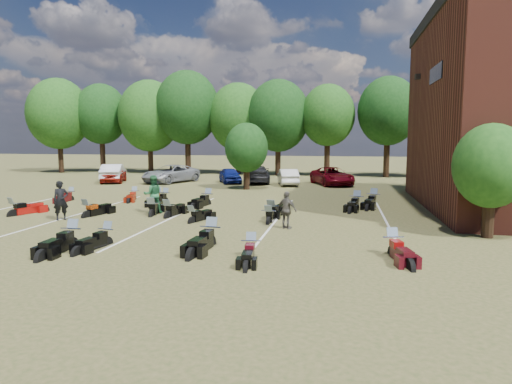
% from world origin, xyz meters
% --- Properties ---
extents(ground, '(160.00, 160.00, 0.00)m').
position_xyz_m(ground, '(0.00, 0.00, 0.00)').
color(ground, brown).
rests_on(ground, ground).
extents(car_0, '(3.16, 4.82, 1.53)m').
position_xyz_m(car_0, '(-14.41, 18.70, 0.76)').
color(car_0, maroon).
rests_on(car_0, ground).
extents(car_1, '(3.17, 5.05, 1.57)m').
position_xyz_m(car_1, '(-14.57, 18.97, 0.79)').
color(car_1, silver).
rests_on(car_1, ground).
extents(car_2, '(4.31, 6.01, 1.52)m').
position_xyz_m(car_2, '(-9.49, 19.43, 0.76)').
color(car_2, gray).
rests_on(car_2, ground).
extents(car_3, '(3.09, 5.37, 1.47)m').
position_xyz_m(car_3, '(-2.13, 20.45, 0.73)').
color(car_3, black).
rests_on(car_3, ground).
extents(car_4, '(2.92, 4.08, 1.29)m').
position_xyz_m(car_4, '(-4.38, 19.98, 0.65)').
color(car_4, navy).
rests_on(car_4, ground).
extents(car_5, '(2.27, 4.23, 1.32)m').
position_xyz_m(car_5, '(0.66, 19.17, 0.66)').
color(car_5, beige).
rests_on(car_5, ground).
extents(car_6, '(4.09, 5.69, 1.44)m').
position_xyz_m(car_6, '(4.19, 19.89, 0.72)').
color(car_6, '#5E0510').
rests_on(car_6, ground).
extents(car_7, '(3.96, 5.76, 1.55)m').
position_xyz_m(car_7, '(13.56, 20.43, 0.77)').
color(car_7, '#37383C').
rests_on(car_7, ground).
extents(person_black, '(0.79, 0.77, 1.84)m').
position_xyz_m(person_black, '(-7.86, 1.36, 0.92)').
color(person_black, black).
rests_on(person_black, ground).
extents(person_green, '(1.19, 1.11, 1.95)m').
position_xyz_m(person_green, '(-4.41, 3.92, 0.97)').
color(person_green, '#225C34').
rests_on(person_green, ground).
extents(person_grey, '(1.01, 0.76, 1.60)m').
position_xyz_m(person_grey, '(2.72, 1.23, 0.80)').
color(person_grey, '#4F4B43').
rests_on(person_grey, ground).
extents(motorcycle_2, '(0.89, 2.48, 1.36)m').
position_xyz_m(motorcycle_2, '(-4.28, -3.43, 0.00)').
color(motorcycle_2, black).
rests_on(motorcycle_2, ground).
extents(motorcycle_3, '(0.96, 2.57, 1.41)m').
position_xyz_m(motorcycle_3, '(0.44, -2.33, 0.00)').
color(motorcycle_3, black).
rests_on(motorcycle_3, ground).
extents(motorcycle_4, '(0.96, 2.18, 1.17)m').
position_xyz_m(motorcycle_4, '(-3.27, -2.87, 0.00)').
color(motorcycle_4, black).
rests_on(motorcycle_4, ground).
extents(motorcycle_5, '(0.84, 2.07, 1.13)m').
position_xyz_m(motorcycle_5, '(2.15, -3.62, 0.00)').
color(motorcycle_5, black).
rests_on(motorcycle_5, ground).
extents(motorcycle_6, '(1.16, 2.34, 1.25)m').
position_xyz_m(motorcycle_6, '(6.64, -2.51, 0.00)').
color(motorcycle_6, '#3E0810').
rests_on(motorcycle_6, ground).
extents(motorcycle_7, '(1.43, 2.42, 1.29)m').
position_xyz_m(motorcycle_7, '(-10.81, 1.87, 0.00)').
color(motorcycle_7, '#990F0B').
rests_on(motorcycle_7, ground).
extents(motorcycle_8, '(1.24, 2.36, 1.26)m').
position_xyz_m(motorcycle_8, '(-7.08, 2.22, 0.00)').
color(motorcycle_8, black).
rests_on(motorcycle_8, ground).
extents(motorcycle_9, '(1.09, 2.44, 1.31)m').
position_xyz_m(motorcycle_9, '(-4.14, 3.08, 0.00)').
color(motorcycle_9, black).
rests_on(motorcycle_9, ground).
extents(motorcycle_10, '(0.99, 2.31, 1.25)m').
position_xyz_m(motorcycle_10, '(-3.22, 2.86, 0.00)').
color(motorcycle_10, black).
rests_on(motorcycle_10, ground).
extents(motorcycle_11, '(1.25, 2.13, 1.13)m').
position_xyz_m(motorcycle_11, '(-1.62, 1.78, 0.00)').
color(motorcycle_11, black).
rests_on(motorcycle_11, ground).
extents(motorcycle_12, '(1.16, 2.48, 1.33)m').
position_xyz_m(motorcycle_12, '(1.76, 3.25, 0.00)').
color(motorcycle_12, black).
rests_on(motorcycle_12, ground).
extents(motorcycle_13, '(0.76, 2.15, 1.19)m').
position_xyz_m(motorcycle_13, '(1.78, 2.24, 0.00)').
color(motorcycle_13, black).
rests_on(motorcycle_13, ground).
extents(motorcycle_14, '(0.79, 2.10, 1.15)m').
position_xyz_m(motorcycle_14, '(-11.34, 7.51, 0.00)').
color(motorcycle_14, '#4D0B0E').
rests_on(motorcycle_14, ground).
extents(motorcycle_15, '(1.08, 2.13, 1.14)m').
position_xyz_m(motorcycle_15, '(-7.66, 8.55, 0.00)').
color(motorcycle_15, maroon).
rests_on(motorcycle_15, ground).
extents(motorcycle_16, '(0.89, 2.20, 1.19)m').
position_xyz_m(motorcycle_16, '(-5.33, 7.80, 0.00)').
color(motorcycle_16, black).
rests_on(motorcycle_16, ground).
extents(motorcycle_17, '(1.17, 2.46, 1.32)m').
position_xyz_m(motorcycle_17, '(-5.62, 7.36, 0.00)').
color(motorcycle_17, black).
rests_on(motorcycle_17, ground).
extents(motorcycle_18, '(1.15, 2.47, 1.32)m').
position_xyz_m(motorcycle_18, '(-2.55, 7.23, 0.00)').
color(motorcycle_18, black).
rests_on(motorcycle_18, ground).
extents(motorcycle_19, '(1.26, 2.53, 1.35)m').
position_xyz_m(motorcycle_19, '(5.78, 7.53, 0.00)').
color(motorcycle_19, black).
rests_on(motorcycle_19, ground).
extents(motorcycle_20, '(1.35, 2.59, 1.38)m').
position_xyz_m(motorcycle_20, '(6.74, 8.58, 0.00)').
color(motorcycle_20, black).
rests_on(motorcycle_20, ground).
extents(tree_line, '(56.00, 6.00, 9.79)m').
position_xyz_m(tree_line, '(-1.00, 29.00, 6.31)').
color(tree_line, black).
rests_on(tree_line, ground).
extents(young_tree_near_building, '(2.80, 2.80, 4.16)m').
position_xyz_m(young_tree_near_building, '(10.50, 1.00, 2.75)').
color(young_tree_near_building, black).
rests_on(young_tree_near_building, ground).
extents(young_tree_midfield, '(3.20, 3.20, 4.70)m').
position_xyz_m(young_tree_midfield, '(-2.00, 15.50, 3.09)').
color(young_tree_midfield, black).
rests_on(young_tree_midfield, ground).
extents(parking_lines, '(20.10, 14.00, 0.01)m').
position_xyz_m(parking_lines, '(-3.00, 3.00, 0.01)').
color(parking_lines, silver).
rests_on(parking_lines, ground).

